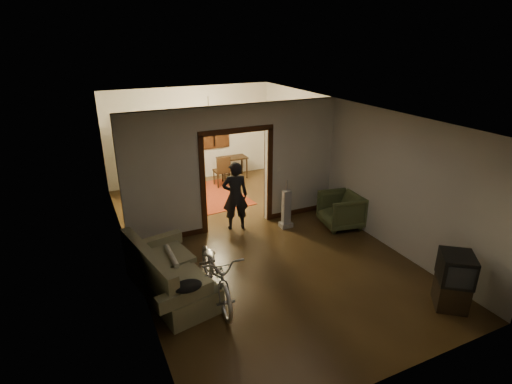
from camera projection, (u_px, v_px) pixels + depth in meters
floor at (250, 238)px, 8.77m from camera, size 5.00×8.50×0.01m
ceiling at (249, 110)px, 7.73m from camera, size 5.00×8.50×0.01m
wall_back at (191, 135)px, 11.82m from camera, size 5.00×0.02×2.80m
wall_left at (125, 198)px, 7.26m from camera, size 0.02×8.50×2.80m
wall_right at (348, 163)px, 9.24m from camera, size 0.02×8.50×2.80m
partition_wall at (236, 168)px, 8.88m from camera, size 5.00×0.14×2.80m
door_casing at (236, 181)px, 8.99m from camera, size 1.74×0.20×2.32m
far_window at (214, 128)px, 12.01m from camera, size 0.98×0.06×1.28m
chandelier at (209, 112)px, 10.00m from camera, size 0.24×0.24×0.24m
light_switch at (279, 169)px, 9.29m from camera, size 0.08×0.01×0.12m
sofa at (171, 269)px, 6.77m from camera, size 1.28×2.14×0.92m
rolled_paper at (172, 256)px, 7.03m from camera, size 0.09×0.75×0.09m
jacket at (188, 286)px, 5.94m from camera, size 0.44×0.33×0.13m
bicycle at (216, 272)px, 6.63m from camera, size 0.81×1.91×0.98m
armchair at (341, 210)px, 9.19m from camera, size 1.01×0.99×0.80m
tv_stand at (451, 293)px, 6.51m from camera, size 0.69×0.70×0.47m
crt_tv at (456, 268)px, 6.33m from camera, size 0.73×0.74×0.48m
vacuum at (286, 209)px, 9.12m from camera, size 0.30×0.26×0.91m
person at (235, 196)px, 8.94m from camera, size 0.66×0.51×1.60m
oriental_rug at (210, 196)px, 11.02m from camera, size 1.91×2.40×0.02m
locker at (150, 159)px, 10.98m from camera, size 1.08×0.80×1.93m
globe at (147, 124)px, 10.62m from camera, size 0.26×0.26×0.26m
desk at (232, 168)px, 12.31m from camera, size 1.00×0.76×0.66m
desk_chair at (221, 171)px, 11.63m from camera, size 0.44×0.44×0.92m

